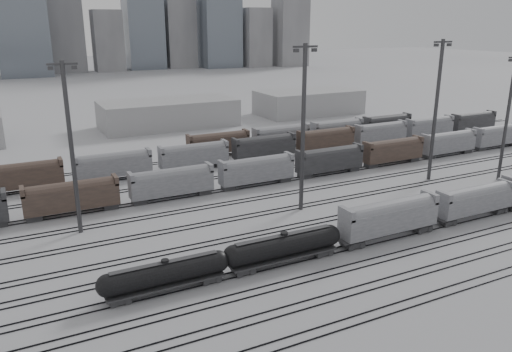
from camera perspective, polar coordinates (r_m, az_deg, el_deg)
name	(u,v)px	position (r m, az deg, el deg)	size (l,w,h in m)	color
ground	(311,261)	(67.80, 6.33, -9.59)	(900.00, 900.00, 0.00)	silver
tracks	(253,216)	(81.62, -0.35, -4.64)	(220.00, 71.50, 0.16)	black
tank_car_a	(166,274)	(60.26, -10.29, -10.96)	(15.93, 2.66, 3.94)	#262628
tank_car_b	(284,246)	(65.74, 3.21, -8.02)	(17.16, 2.86, 4.24)	#262628
hopper_car_a	(389,216)	(74.98, 14.98, -4.42)	(16.11, 3.20, 5.76)	#262628
hopper_car_b	(475,199)	(87.37, 23.73, -2.44)	(14.73, 2.93, 5.27)	#262628
light_mast_b	(71,145)	(76.38, -20.37, 3.30)	(4.07, 0.65, 25.45)	#363638
light_mast_c	(303,125)	(81.24, 5.41, 5.81)	(4.38, 0.70, 27.36)	#363638
light_mast_d	(436,108)	(103.54, 19.88, 7.35)	(4.39, 0.70, 27.45)	#363638
light_mast_e	(508,116)	(109.10, 26.81, 6.18)	(3.94, 0.63, 24.60)	#363638
bg_string_near	(257,171)	(96.36, 0.07, 0.52)	(151.00, 3.00, 5.60)	gray
bg_string_mid	(264,148)	(114.51, 0.93, 3.22)	(151.00, 3.00, 5.60)	#262628
bg_string_far	(310,134)	(129.86, 6.16, 4.80)	(66.00, 3.00, 5.60)	brown
warehouse_mid	(169,114)	(154.09, -9.95, 7.04)	(40.00, 18.00, 8.00)	#9F9FA1
warehouse_right	(309,102)	(174.95, 6.04, 8.39)	(35.00, 18.00, 8.00)	#9F9FA1
skyline	(75,15)	(333.41, -19.97, 16.94)	(316.00, 22.40, 95.00)	gray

